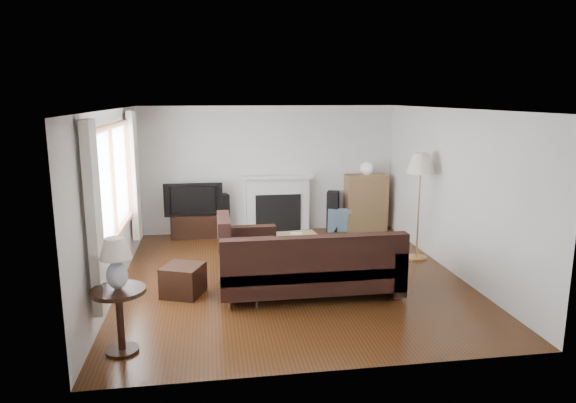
{
  "coord_description": "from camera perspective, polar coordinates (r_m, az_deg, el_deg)",
  "views": [
    {
      "loc": [
        -1.16,
        -7.28,
        2.68
      ],
      "look_at": [
        0.0,
        0.3,
        1.1
      ],
      "focal_mm": 32.0,
      "sensor_mm": 36.0,
      "label": 1
    }
  ],
  "objects": [
    {
      "name": "speaker_right",
      "position": [
        10.38,
        5.0,
        -1.08
      ],
      "size": [
        0.3,
        0.33,
        0.81
      ],
      "primitive_type": "cube",
      "rotation": [
        0.0,
        0.0,
        -0.36
      ],
      "color": "black",
      "rests_on": "ground"
    },
    {
      "name": "globe_lamp",
      "position": [
        10.38,
        8.75,
        3.67
      ],
      "size": [
        0.26,
        0.26,
        0.26
      ],
      "primitive_type": "sphere",
      "color": "white",
      "rests_on": "bookshelf"
    },
    {
      "name": "coffee_table",
      "position": [
        8.36,
        -0.54,
        -5.4
      ],
      "size": [
        1.24,
        0.77,
        0.46
      ],
      "primitive_type": "cube",
      "rotation": [
        0.0,
        0.0,
        0.12
      ],
      "color": "olive",
      "rests_on": "ground"
    },
    {
      "name": "curtain_near",
      "position": [
        5.84,
        -20.72,
        -1.79
      ],
      "size": [
        0.1,
        0.35,
        2.1
      ],
      "primitive_type": "cube",
      "color": "beige",
      "rests_on": "room"
    },
    {
      "name": "sectional_sofa",
      "position": [
        7.07,
        2.46,
        -6.94
      ],
      "size": [
        2.66,
        1.95,
        0.86
      ],
      "primitive_type": "cube",
      "color": "black",
      "rests_on": "ground"
    },
    {
      "name": "side_table",
      "position": [
        5.83,
        -18.14,
        -12.47
      ],
      "size": [
        0.57,
        0.57,
        0.71
      ],
      "primitive_type": "cube",
      "color": "black",
      "rests_on": "ground"
    },
    {
      "name": "fireplace",
      "position": [
        10.23,
        -1.16,
        -0.24
      ],
      "size": [
        1.4,
        0.26,
        1.15
      ],
      "primitive_type": "cube",
      "color": "white",
      "rests_on": "room"
    },
    {
      "name": "window",
      "position": [
        7.29,
        -18.79,
        2.09
      ],
      "size": [
        0.12,
        2.74,
        1.54
      ],
      "primitive_type": "cube",
      "color": "#965E37",
      "rests_on": "room"
    },
    {
      "name": "bookshelf",
      "position": [
        10.5,
        8.63,
        -0.1
      ],
      "size": [
        0.83,
        0.39,
        1.14
      ],
      "primitive_type": "cube",
      "color": "olive",
      "rests_on": "ground"
    },
    {
      "name": "tv_stand",
      "position": [
        10.09,
        -10.33,
        -2.65
      ],
      "size": [
        0.89,
        0.4,
        0.44
      ],
      "primitive_type": "cube",
      "color": "black",
      "rests_on": "ground"
    },
    {
      "name": "footstool",
      "position": [
        7.24,
        -11.57,
        -8.56
      ],
      "size": [
        0.65,
        0.65,
        0.42
      ],
      "primitive_type": "cube",
      "rotation": [
        0.0,
        0.0,
        -0.39
      ],
      "color": "black",
      "rests_on": "ground"
    },
    {
      "name": "table_lamp",
      "position": [
        5.61,
        -18.54,
        -6.6
      ],
      "size": [
        0.34,
        0.34,
        0.54
      ],
      "primitive_type": "cube",
      "color": "silver",
      "rests_on": "side_table"
    },
    {
      "name": "room",
      "position": [
        7.51,
        0.35,
        0.66
      ],
      "size": [
        5.1,
        5.6,
        2.54
      ],
      "color": "#47240F",
      "rests_on": "ground"
    },
    {
      "name": "speaker_left",
      "position": [
        10.1,
        -7.3,
        -1.46
      ],
      "size": [
        0.29,
        0.32,
        0.82
      ],
      "primitive_type": "cube",
      "rotation": [
        0.0,
        0.0,
        0.26
      ],
      "color": "black",
      "rests_on": "ground"
    },
    {
      "name": "curtain_far",
      "position": [
        8.79,
        -16.73,
        2.76
      ],
      "size": [
        0.1,
        0.35,
        2.1
      ],
      "primitive_type": "cube",
      "color": "beige",
      "rests_on": "room"
    },
    {
      "name": "floor_lamp",
      "position": [
        8.72,
        14.33,
        -0.58
      ],
      "size": [
        0.47,
        0.47,
        1.78
      ],
      "primitive_type": "cube",
      "rotation": [
        0.0,
        0.0,
        -0.02
      ],
      "color": "#B2853E",
      "rests_on": "ground"
    },
    {
      "name": "television",
      "position": [
        9.98,
        -10.44,
        0.35
      ],
      "size": [
        1.1,
        0.14,
        0.63
      ],
      "primitive_type": "imported",
      "color": "black",
      "rests_on": "tv_stand"
    }
  ]
}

